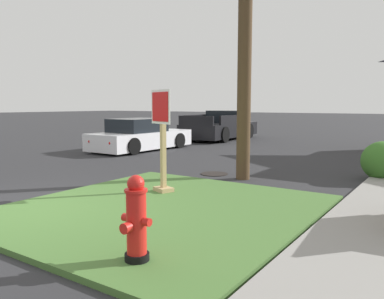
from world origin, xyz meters
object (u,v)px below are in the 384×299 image
object	(u,v)px
fire_hydrant	(136,220)
manhole_cover	(214,174)
stop_sign	(162,144)
parked_sedan_white	(140,136)
pickup_truck_black	(221,127)

from	to	relation	value
fire_hydrant	manhole_cover	distance (m)	5.92
stop_sign	parked_sedan_white	xyz separation A→B (m)	(-5.56, 5.63, -0.48)
parked_sedan_white	manhole_cover	bearing A→B (deg)	-30.28
stop_sign	parked_sedan_white	world-z (taller)	stop_sign
manhole_cover	pickup_truck_black	bearing A→B (deg)	118.66
manhole_cover	parked_sedan_white	world-z (taller)	parked_sedan_white
parked_sedan_white	pickup_truck_black	xyz separation A→B (m)	(0.27, 6.00, 0.07)
fire_hydrant	stop_sign	distance (m)	3.46
parked_sedan_white	fire_hydrant	bearing A→B (deg)	-48.78
manhole_cover	parked_sedan_white	bearing A→B (deg)	149.72
stop_sign	pickup_truck_black	distance (m)	12.79
stop_sign	manhole_cover	distance (m)	2.80
manhole_cover	pickup_truck_black	size ratio (longest dim) A/B	0.13
pickup_truck_black	manhole_cover	bearing A→B (deg)	-61.34
manhole_cover	pickup_truck_black	world-z (taller)	pickup_truck_black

